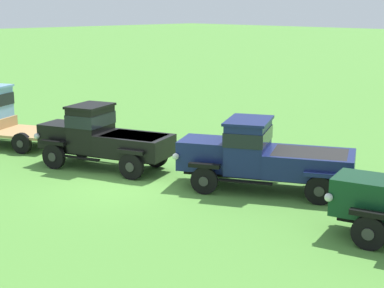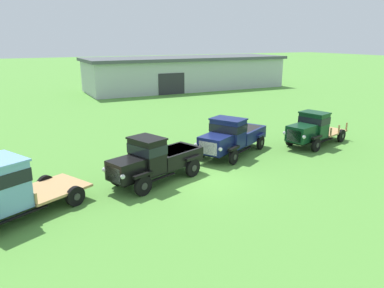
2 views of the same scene
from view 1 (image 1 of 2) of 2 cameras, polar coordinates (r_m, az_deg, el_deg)
name	(u,v)px [view 1 (image 1 of 2)]	position (r m, az deg, el deg)	size (l,w,h in m)	color
ground_plane	(123,184)	(18.29, -6.74, -3.86)	(240.00, 240.00, 0.00)	#518E38
vintage_truck_second_in_line	(102,137)	(19.97, -8.77, 0.69)	(4.96, 3.13, 2.13)	black
vintage_truck_midrow_center	(262,155)	(17.51, 6.78, -1.03)	(5.35, 3.98, 2.10)	black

